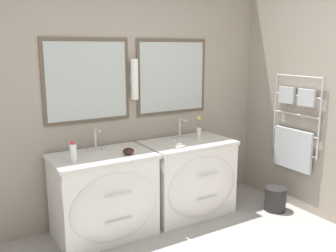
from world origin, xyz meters
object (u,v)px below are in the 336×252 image
object	(u,v)px
vanity_left	(105,196)
toiletry_bottle	(73,153)
amenity_bowl	(128,151)
flower_vase	(199,130)
waste_bin	(275,199)
vanity_right	(189,178)

from	to	relation	value
vanity_left	toiletry_bottle	distance (m)	0.57
toiletry_bottle	amenity_bowl	size ratio (longest dim) A/B	1.78
vanity_left	flower_vase	bearing A→B (deg)	3.41
amenity_bowl	flower_vase	size ratio (longest dim) A/B	0.41
vanity_left	waste_bin	bearing A→B (deg)	-13.46
toiletry_bottle	waste_bin	world-z (taller)	toiletry_bottle
vanity_left	waste_bin	xyz separation A→B (m)	(1.83, -0.44, -0.27)
flower_vase	waste_bin	xyz separation A→B (m)	(0.70, -0.51, -0.77)
vanity_right	flower_vase	world-z (taller)	flower_vase
vanity_right	waste_bin	bearing A→B (deg)	-26.96
waste_bin	vanity_left	bearing A→B (deg)	166.54
vanity_right	flower_vase	size ratio (longest dim) A/B	3.67
flower_vase	toiletry_bottle	bearing A→B (deg)	-174.90
vanity_left	toiletry_bottle	bearing A→B (deg)	-168.58
amenity_bowl	flower_vase	distance (m)	0.93
amenity_bowl	flower_vase	bearing A→B (deg)	9.37
vanity_left	vanity_right	xyz separation A→B (m)	(0.97, 0.00, 0.00)
toiletry_bottle	amenity_bowl	xyz separation A→B (m)	(0.51, -0.02, -0.06)
amenity_bowl	waste_bin	distance (m)	1.79
flower_vase	waste_bin	bearing A→B (deg)	-36.00
toiletry_bottle	amenity_bowl	bearing A→B (deg)	-2.66
vanity_left	toiletry_bottle	world-z (taller)	toiletry_bottle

